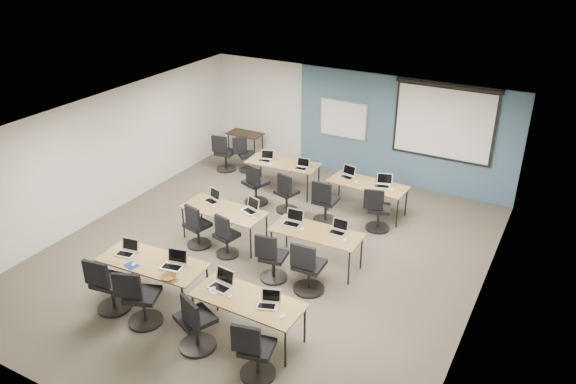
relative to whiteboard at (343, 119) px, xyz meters
The scene contains 58 objects.
floor 4.67m from the whiteboard, 86.12° to the right, with size 8.00×9.00×0.02m, color #6B6354.
ceiling 4.61m from the whiteboard, 86.12° to the right, with size 8.00×9.00×0.02m, color white.
wall_back 0.32m from the whiteboard, 13.87° to the left, with size 8.00×0.04×2.70m, color beige.
wall_front 8.93m from the whiteboard, 88.08° to the right, with size 8.00×0.04×2.70m, color beige.
wall_left 5.77m from the whiteboard, 129.90° to the right, with size 0.04×9.00×2.70m, color beige.
wall_right 6.17m from the whiteboard, 45.83° to the right, with size 0.04×9.00×2.70m, color beige.
blue_accent_panel 1.55m from the whiteboard, ahead, with size 5.50×0.04×2.70m, color #3D5977.
whiteboard is the anchor object (origin of this frame).
projector_screen 2.54m from the whiteboard, ahead, with size 2.40×0.10×1.82m.
training_table_front_left 6.59m from the whiteboard, 95.79° to the right, with size 1.89×0.79×0.73m.
training_table_front_right 6.80m from the whiteboard, 78.63° to the right, with size 1.77×0.74×0.73m.
training_table_mid_left 4.47m from the whiteboard, 98.89° to the right, with size 1.75×0.73×0.73m.
training_table_mid_right 4.54m from the whiteboard, 72.45° to the right, with size 1.72×0.72×0.73m.
training_table_back_left 2.01m from the whiteboard, 115.70° to the right, with size 1.75×0.73×0.73m.
training_table_back_right 2.43m from the whiteboard, 52.05° to the right, with size 1.74×0.72×0.73m.
laptop_0 6.66m from the whiteboard, 100.55° to the right, with size 0.33×0.28×0.25m.
mouse_0 6.84m from the whiteboard, 97.27° to the right, with size 0.06×0.10×0.04m, color white.
task_chair_0 7.32m from the whiteboard, 98.54° to the right, with size 0.57×0.57×1.05m.
laptop_1 6.48m from the whiteboard, 92.15° to the right, with size 0.36×0.31×0.27m.
mouse_1 6.71m from the whiteboard, 91.05° to the right, with size 0.06×0.10×0.04m, color white.
task_chair_1 7.27m from the whiteboard, 92.96° to the right, with size 0.60×0.57×1.04m.
laptop_2 6.62m from the whiteboard, 83.08° to the right, with size 0.36×0.30×0.27m.
mouse_2 6.84m from the whiteboard, 81.03° to the right, with size 0.05×0.09×0.03m, color white.
task_chair_2 7.37m from the whiteboard, 83.86° to the right, with size 0.61×0.58×1.05m.
laptop_3 6.84m from the whiteboard, 75.66° to the right, with size 0.30×0.25×0.23m.
mouse_3 7.09m from the whiteboard, 73.43° to the right, with size 0.06×0.10×0.03m, color white.
task_chair_3 7.63m from the whiteboard, 75.65° to the right, with size 0.53×0.53×1.00m.
laptop_4 4.34m from the whiteboard, 104.77° to the right, with size 0.32×0.27×0.24m.
mouse_4 4.53m from the whiteboard, 101.79° to the right, with size 0.06×0.09×0.03m, color white.
task_chair_4 5.03m from the whiteboard, 102.15° to the right, with size 0.49×0.49×0.98m.
laptop_5 4.19m from the whiteboard, 92.28° to the right, with size 0.33×0.28×0.25m.
mouse_5 4.44m from the whiteboard, 89.16° to the right, with size 0.05×0.09×0.03m, color white.
task_chair_5 4.95m from the whiteboard, 93.87° to the right, with size 0.46×0.46×0.95m.
laptop_6 4.32m from the whiteboard, 79.00° to the right, with size 0.35×0.30×0.26m.
mouse_6 4.50m from the whiteboard, 75.98° to the right, with size 0.06×0.09×0.03m, color white.
task_chair_6 5.28m from the whiteboard, 80.39° to the right, with size 0.51×0.51×0.99m.
laptop_7 4.48m from the whiteboard, 67.21° to the right, with size 0.31×0.27×0.24m.
mouse_7 4.78m from the whiteboard, 65.73° to the right, with size 0.05×0.09×0.03m, color white.
task_chair_7 5.46m from the whiteboard, 72.65° to the right, with size 0.56×0.56×1.04m.
laptop_8 2.25m from the whiteboard, 125.11° to the right, with size 0.32×0.27×0.24m.
mouse_8 2.27m from the whiteboard, 117.93° to the right, with size 0.06×0.10×0.03m, color white.
task_chair_8 2.99m from the whiteboard, 111.18° to the right, with size 0.56×0.54×1.02m.
laptop_9 1.90m from the whiteboard, 98.20° to the right, with size 0.30×0.26×0.23m.
mouse_9 2.09m from the whiteboard, 92.65° to the right, with size 0.06×0.09×0.03m, color white.
task_chair_9 2.84m from the whiteboard, 94.29° to the right, with size 0.49×0.49×0.97m.
laptop_10 2.02m from the whiteboard, 62.64° to the right, with size 0.33×0.28×0.25m.
mouse_10 2.32m from the whiteboard, 58.23° to the right, with size 0.06×0.10×0.03m, color white.
task_chair_10 2.96m from the whiteboard, 73.87° to the right, with size 0.54×0.54×1.02m.
laptop_11 2.57m from the whiteboard, 45.33° to the right, with size 0.34×0.29×0.26m.
mouse_11 2.82m from the whiteboard, 43.43° to the right, with size 0.06×0.10×0.03m, color white.
task_chair_11 3.25m from the whiteboard, 52.22° to the right, with size 0.53×0.52×1.00m.
blue_mousepad 6.88m from the whiteboard, 97.40° to the right, with size 0.23×0.19×0.01m, color navy.
snack_bowl 6.82m from the whiteboard, 90.65° to the right, with size 0.28×0.28×0.07m, color #9C522F.
snack_plate 6.80m from the whiteboard, 83.54° to the right, with size 0.17×0.17×0.01m, color white.
coffee_cup 6.80m from the whiteboard, 83.52° to the right, with size 0.05×0.05×0.05m, color silver.
utility_table 2.83m from the whiteboard, behind, with size 0.95×0.53×0.75m.
spare_chair_a 2.72m from the whiteboard, 153.41° to the right, with size 0.55×0.46×0.95m.
spare_chair_b 3.23m from the whiteboard, 153.68° to the right, with size 0.52×0.52×1.00m.
Camera 1 is at (4.93, -8.06, 5.96)m, focal length 35.00 mm.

